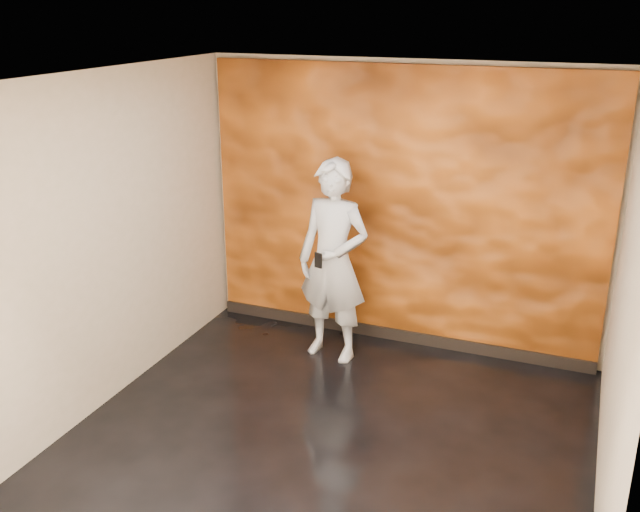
% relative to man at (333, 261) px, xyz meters
% --- Properties ---
extents(room, '(4.02, 4.02, 2.81)m').
position_rel_man_xyz_m(room, '(0.48, -1.38, 0.42)').
color(room, black).
rests_on(room, ground).
extents(feature_wall, '(3.90, 0.06, 2.75)m').
position_rel_man_xyz_m(feature_wall, '(0.48, 0.58, 0.40)').
color(feature_wall, orange).
rests_on(feature_wall, ground).
extents(baseboard, '(3.90, 0.04, 0.12)m').
position_rel_man_xyz_m(baseboard, '(0.48, 0.54, -0.92)').
color(baseboard, black).
rests_on(baseboard, ground).
extents(man, '(0.77, 0.56, 1.95)m').
position_rel_man_xyz_m(man, '(0.00, 0.00, 0.00)').
color(man, '#989FA8').
rests_on(man, ground).
extents(phone, '(0.08, 0.04, 0.14)m').
position_rel_man_xyz_m(phone, '(-0.04, -0.27, 0.10)').
color(phone, black).
rests_on(phone, man).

